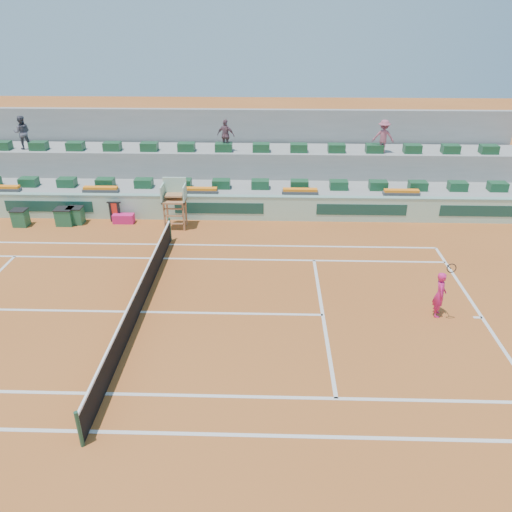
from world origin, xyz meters
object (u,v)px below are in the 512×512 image
Objects in this scene: player_bag at (124,219)px; umpire_chair at (174,197)px; tennis_player at (440,294)px; drink_cooler_a at (76,215)px.

player_bag is 0.42× the size of umpire_chair.
umpire_chair is (2.68, -0.41, 1.32)m from player_bag.
player_bag is 15.18m from tennis_player.
drink_cooler_a is 0.37× the size of tennis_player.
umpire_chair reaches higher than player_bag.
umpire_chair is at bearing 144.58° from tennis_player.
player_bag is 3.02m from umpire_chair.
tennis_player is at bearing -26.47° from drink_cooler_a.
player_bag is at bearing 3.34° from drink_cooler_a.
player_bag is 0.45× the size of tennis_player.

